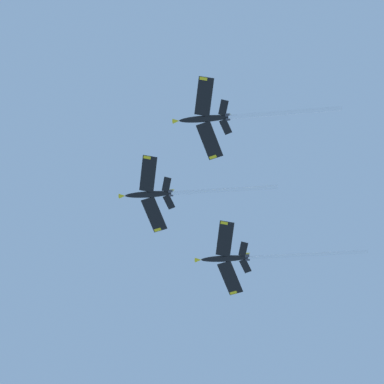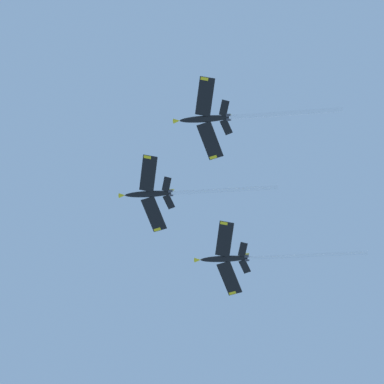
% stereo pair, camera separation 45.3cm
% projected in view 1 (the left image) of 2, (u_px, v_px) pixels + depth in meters
% --- Properties ---
extents(jet_lead, '(39.00, 20.20, 8.71)m').
position_uv_depth(jet_lead, '(174.00, 193.00, 184.37)').
color(jet_lead, black).
extents(jet_left_wing, '(38.75, 20.19, 9.79)m').
position_uv_depth(jet_left_wing, '(233.00, 117.00, 174.74)').
color(jet_left_wing, black).
extents(jet_right_wing, '(41.77, 20.20, 9.29)m').
position_uv_depth(jet_right_wing, '(249.00, 257.00, 185.74)').
color(jet_right_wing, black).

